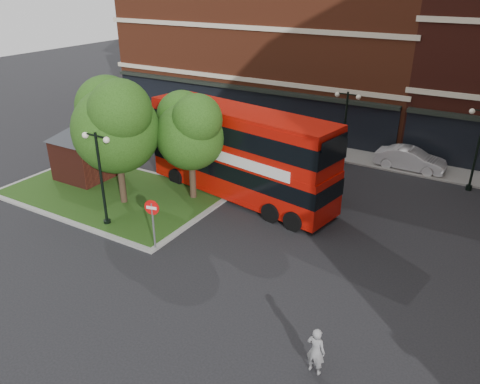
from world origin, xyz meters
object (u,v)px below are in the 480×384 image
Objects in this scene: car_white at (410,159)px; car_silver at (255,132)px; woman at (316,351)px; bus at (240,148)px.

car_silver is at bearing 91.03° from car_white.
woman is at bearing -138.93° from car_silver.
woman is 0.39× the size of car_white.
bus reaches higher than car_silver.
car_silver is at bearing 124.10° from bus.
car_silver is (-13.04, 19.50, -0.15)m from woman.
woman is (8.96, -10.30, -2.09)m from bus.
car_white is at bearing -82.70° from car_silver.
car_white is (7.63, 9.20, -2.22)m from bus.
bus is 6.94× the size of woman.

